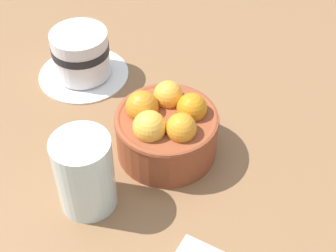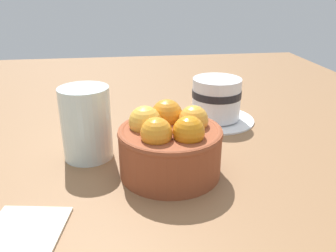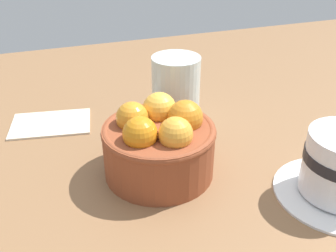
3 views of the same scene
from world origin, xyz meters
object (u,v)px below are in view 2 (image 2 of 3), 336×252
Objects in this scene: coffee_cup at (216,101)px; folded_napkin at (16,242)px; terracotta_bowl at (170,144)px; water_glass at (86,123)px.

coffee_cup reaches higher than folded_napkin.
terracotta_bowl is 1.17× the size of folded_napkin.
terracotta_bowl is 1.30× the size of water_glass.
folded_napkin is (-17.96, 5.70, -4.91)cm from water_glass.
water_glass is at bearing -17.61° from folded_napkin.
coffee_cup is at bearing -43.23° from folded_napkin.
terracotta_bowl is at bearing -119.37° from water_glass.
folded_napkin is (-29.40, 27.64, -3.44)cm from coffee_cup.
water_glass is 19.48cm from folded_napkin.
coffee_cup is at bearing -62.46° from water_glass.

